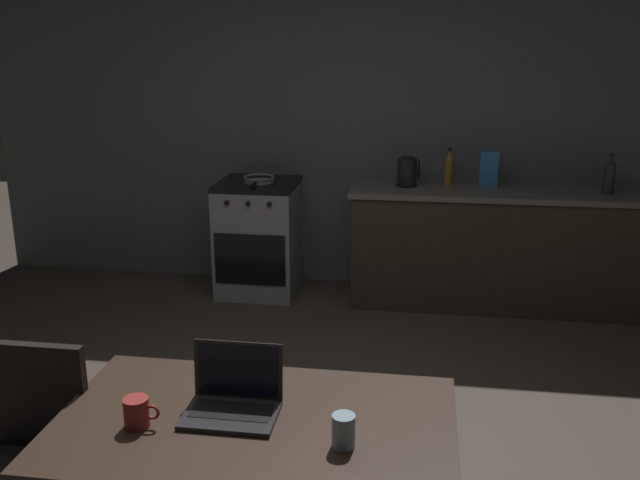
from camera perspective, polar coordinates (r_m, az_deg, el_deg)
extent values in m
plane|color=#473D33|center=(3.49, -3.59, -18.04)|extent=(12.00, 12.00, 0.00)
cube|color=#535B5A|center=(5.52, 5.06, 10.19)|extent=(6.40, 0.10, 2.75)
cube|color=#382D23|center=(5.39, 14.07, -0.75)|extent=(2.10, 0.60, 0.85)
cube|color=#66605B|center=(5.28, 14.41, 3.86)|extent=(2.16, 0.64, 0.04)
cube|color=gray|center=(5.50, -5.01, 0.04)|extent=(0.60, 0.60, 0.85)
cube|color=black|center=(5.39, -5.13, 4.58)|extent=(0.60, 0.60, 0.04)
cube|color=black|center=(5.24, -5.75, -1.62)|extent=(0.54, 0.01, 0.39)
cylinder|color=black|center=(5.15, -7.64, 3.02)|extent=(0.04, 0.02, 0.04)
cylinder|color=black|center=(5.11, -5.92, 2.97)|extent=(0.04, 0.02, 0.04)
cylinder|color=black|center=(5.08, -4.16, 2.92)|extent=(0.04, 0.02, 0.04)
cube|color=#332319|center=(2.47, -5.39, -14.86)|extent=(1.37, 0.81, 0.04)
cylinder|color=#332319|center=(3.12, -15.26, -15.86)|extent=(0.05, 0.05, 0.67)
cylinder|color=#332319|center=(2.90, 9.24, -18.16)|extent=(0.05, 0.05, 0.67)
cube|color=black|center=(2.85, -23.35, -17.43)|extent=(0.40, 0.40, 0.04)
cube|color=black|center=(2.86, -22.00, -11.72)|extent=(0.38, 0.04, 0.42)
cube|color=#232326|center=(2.48, -7.32, -14.03)|extent=(0.32, 0.22, 0.02)
cube|color=black|center=(2.49, -7.24, -13.66)|extent=(0.28, 0.12, 0.00)
cube|color=#232326|center=(2.52, -6.70, -10.48)|extent=(0.32, 0.02, 0.21)
cube|color=black|center=(2.52, -6.72, -10.54)|extent=(0.29, 0.02, 0.18)
cylinder|color=black|center=(5.24, 7.08, 4.51)|extent=(0.15, 0.15, 0.02)
cylinder|color=black|center=(5.22, 7.12, 5.63)|extent=(0.14, 0.14, 0.19)
cylinder|color=black|center=(5.20, 7.16, 6.74)|extent=(0.09, 0.09, 0.02)
cube|color=black|center=(5.22, 8.08, 5.70)|extent=(0.02, 0.02, 0.13)
cylinder|color=#2D2D33|center=(5.34, 22.54, 4.61)|extent=(0.08, 0.08, 0.21)
cone|color=#2D2D33|center=(5.32, 22.70, 6.01)|extent=(0.08, 0.08, 0.06)
cylinder|color=black|center=(5.31, 22.75, 6.43)|extent=(0.04, 0.04, 0.02)
cylinder|color=gray|center=(5.36, -4.99, 4.80)|extent=(0.23, 0.23, 0.01)
torus|color=gray|center=(5.36, -5.00, 5.12)|extent=(0.24, 0.24, 0.02)
cylinder|color=black|center=(5.17, -5.51, 4.50)|extent=(0.02, 0.18, 0.02)
cylinder|color=#9E2D28|center=(2.47, -14.77, -13.47)|extent=(0.09, 0.09, 0.10)
torus|color=#9E2D28|center=(2.45, -13.57, -13.53)|extent=(0.05, 0.01, 0.05)
cylinder|color=#99B7C6|center=(2.29, 1.93, -15.33)|extent=(0.08, 0.08, 0.11)
cube|color=#3372B2|center=(5.26, 13.62, 5.60)|extent=(0.13, 0.05, 0.27)
cylinder|color=#8C601E|center=(5.31, 10.47, 5.48)|extent=(0.07, 0.07, 0.20)
cone|color=#8C601E|center=(5.28, 10.54, 6.86)|extent=(0.07, 0.07, 0.06)
cylinder|color=black|center=(5.28, 10.56, 7.28)|extent=(0.03, 0.03, 0.02)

